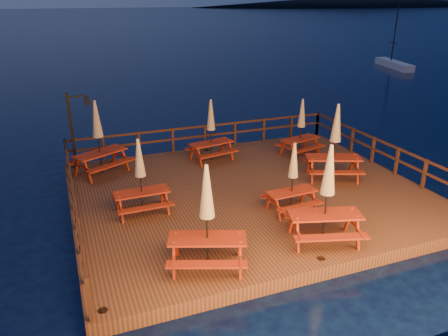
# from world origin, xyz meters

# --- Properties ---
(ground) EXTENTS (500.00, 500.00, 0.00)m
(ground) POSITION_xyz_m (0.00, 0.00, 0.00)
(ground) COLOR black
(ground) RESTS_ON ground
(deck) EXTENTS (12.00, 10.00, 0.40)m
(deck) POSITION_xyz_m (0.00, 0.00, 0.20)
(deck) COLOR #492617
(deck) RESTS_ON ground
(deck_piles) EXTENTS (11.44, 9.44, 1.40)m
(deck_piles) POSITION_xyz_m (0.00, 0.00, -0.30)
(deck_piles) COLOR #341910
(deck_piles) RESTS_ON ground
(railing) EXTENTS (11.80, 9.75, 1.10)m
(railing) POSITION_xyz_m (0.00, 1.78, 1.16)
(railing) COLOR #341910
(railing) RESTS_ON deck
(lamp_post) EXTENTS (0.85, 0.18, 3.00)m
(lamp_post) POSITION_xyz_m (-5.39, 4.55, 2.20)
(lamp_post) COLOR black
(lamp_post) RESTS_ON deck
(headland_right) EXTENTS (230.40, 86.40, 7.00)m
(headland_right) POSITION_xyz_m (185.00, 230.00, 3.50)
(headland_right) COLOR black
(headland_right) RESTS_ON ground
(sailboat) EXTENTS (2.73, 6.49, 9.55)m
(sailboat) POSITION_xyz_m (26.17, 22.65, 0.32)
(sailboat) COLOR white
(sailboat) RESTS_ON ground
(picnic_table_0) EXTENTS (2.46, 2.26, 2.86)m
(picnic_table_0) POSITION_xyz_m (3.37, -0.11, 1.88)
(picnic_table_0) COLOR maroon
(picnic_table_0) RESTS_ON deck
(picnic_table_1) EXTENTS (1.66, 1.39, 2.29)m
(picnic_table_1) POSITION_xyz_m (0.62, -1.89, 1.59)
(picnic_table_1) COLOR maroon
(picnic_table_1) RESTS_ON deck
(picnic_table_2) EXTENTS (2.38, 2.14, 2.86)m
(picnic_table_2) POSITION_xyz_m (0.54, -3.85, 1.88)
(picnic_table_2) COLOR maroon
(picnic_table_2) RESTS_ON deck
(picnic_table_3) EXTENTS (2.01, 1.79, 2.44)m
(picnic_table_3) POSITION_xyz_m (3.58, 2.63, 1.67)
(picnic_table_3) COLOR maroon
(picnic_table_3) RESTS_ON deck
(picnic_table_4) EXTENTS (1.74, 1.44, 2.46)m
(picnic_table_4) POSITION_xyz_m (-3.84, -0.31, 1.68)
(picnic_table_4) COLOR maroon
(picnic_table_4) RESTS_ON deck
(picnic_table_5) EXTENTS (2.54, 2.39, 2.87)m
(picnic_table_5) POSITION_xyz_m (-4.66, 3.54, 1.89)
(picnic_table_5) COLOR maroon
(picnic_table_5) RESTS_ON deck
(picnic_table_6) EXTENTS (2.39, 2.19, 2.78)m
(picnic_table_6) POSITION_xyz_m (-2.89, -3.85, 1.85)
(picnic_table_6) COLOR maroon
(picnic_table_6) RESTS_ON deck
(picnic_table_7) EXTENTS (2.04, 1.79, 2.57)m
(picnic_table_7) POSITION_xyz_m (-0.21, 3.39, 1.73)
(picnic_table_7) COLOR maroon
(picnic_table_7) RESTS_ON deck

